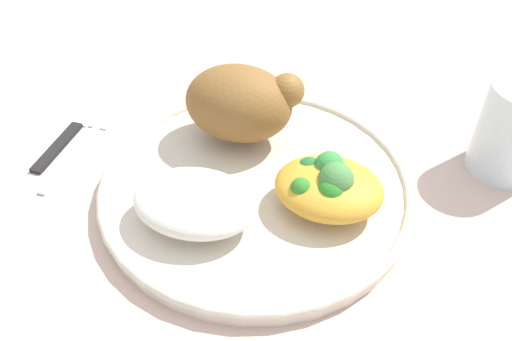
% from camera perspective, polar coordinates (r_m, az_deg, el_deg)
% --- Properties ---
extents(ground_plane, '(2.00, 2.00, 0.00)m').
position_cam_1_polar(ground_plane, '(0.50, -0.00, -2.44)').
color(ground_plane, beige).
extents(plate, '(0.29, 0.29, 0.02)m').
position_cam_1_polar(plate, '(0.49, -0.00, -1.63)').
color(plate, beige).
rests_on(plate, ground_plane).
extents(roasted_chicken, '(0.11, 0.08, 0.07)m').
position_cam_1_polar(roasted_chicken, '(0.52, -1.57, 7.25)').
color(roasted_chicken, brown).
rests_on(roasted_chicken, plate).
extents(rice_pile, '(0.11, 0.08, 0.03)m').
position_cam_1_polar(rice_pile, '(0.45, -6.53, -3.39)').
color(rice_pile, silver).
rests_on(rice_pile, plate).
extents(mac_cheese_with_broccoli, '(0.09, 0.08, 0.05)m').
position_cam_1_polar(mac_cheese_with_broccoli, '(0.46, 7.76, -1.52)').
color(mac_cheese_with_broccoli, gold).
rests_on(mac_cheese_with_broccoli, plate).
extents(fork, '(0.02, 0.14, 0.01)m').
position_cam_1_polar(fork, '(0.58, -17.91, 2.85)').
color(fork, silver).
rests_on(fork, ground_plane).
extents(knife, '(0.02, 0.19, 0.01)m').
position_cam_1_polar(knife, '(0.61, -18.55, 4.71)').
color(knife, black).
rests_on(knife, ground_plane).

